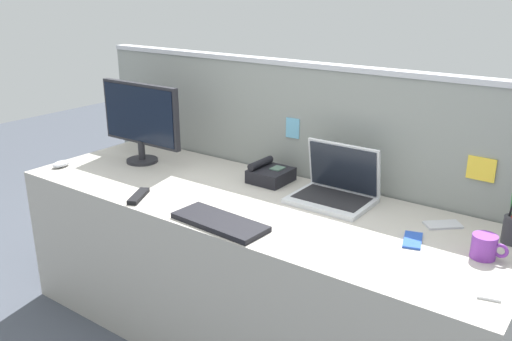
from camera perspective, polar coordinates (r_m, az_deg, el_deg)
The scene contains 14 objects.
ground_plane at distance 2.74m, azimuth -0.64°, elevation -16.99°, with size 10.00×10.00×0.00m, color #424751.
desk at distance 2.55m, azimuth -0.67°, elevation -10.49°, with size 2.29×0.77×0.71m, color #ADA89E.
cubicle_divider at distance 2.75m, azimuth 4.59°, elevation -1.79°, with size 2.56×0.08×1.27m.
desktop_monitor at distance 2.90m, azimuth -12.14°, elevation 5.49°, with size 0.53×0.17×0.42m.
laptop at distance 2.39m, azimuth 8.44°, elevation -1.75°, with size 0.34×0.27×0.25m.
desk_phone at distance 2.59m, azimuth 1.49°, elevation -0.39°, with size 0.18×0.19×0.10m.
keyboard_main at distance 2.15m, azimuth -3.86°, elevation -5.47°, with size 0.40×0.16×0.02m, color black.
computer_mouse_right_hand at distance 2.99m, azimuth -19.94°, elevation 0.66°, with size 0.06×0.10×0.03m, color #B2B5BC.
pen_cup at distance 2.19m, azimuth 25.50°, elevation -5.62°, with size 0.07×0.07×0.19m.
cell_phone_silver_slab at distance 2.26m, azimuth 19.18°, elevation -5.44°, with size 0.07×0.14×0.01m, color #B7BAC1.
cell_phone_blue_case at distance 2.09m, azimuth 16.25°, elevation -7.09°, with size 0.06×0.14×0.01m, color blue.
cell_phone_white_slab at distance 1.87m, azimuth 23.42°, elevation -11.27°, with size 0.07×0.15×0.01m, color silver.
tv_remote at distance 2.45m, azimuth -12.34°, elevation -2.67°, with size 0.04×0.17×0.02m, color black.
coffee_mug at distance 2.04m, azimuth 23.05°, elevation -7.43°, with size 0.12×0.09×0.09m.
Camera 1 is at (1.33, -1.78, 1.61)m, focal length 37.78 mm.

